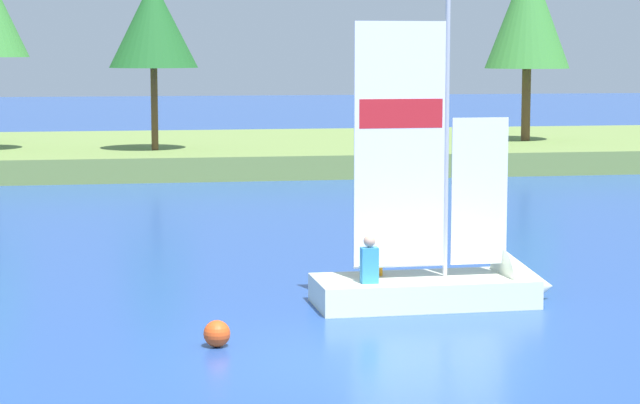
% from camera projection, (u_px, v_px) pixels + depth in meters
% --- Properties ---
extents(ground_plane, '(200.00, 200.00, 0.00)m').
position_uv_depth(ground_plane, '(355.00, 363.00, 17.15)').
color(ground_plane, '#234793').
extents(shore_bank, '(80.00, 13.99, 0.81)m').
position_uv_depth(shore_bank, '(196.00, 152.00, 47.34)').
color(shore_bank, olive).
rests_on(shore_bank, ground).
extents(shoreline_tree_centre, '(3.08, 3.08, 5.94)m').
position_uv_depth(shoreline_tree_centre, '(153.00, 24.00, 42.84)').
color(shoreline_tree_centre, brown).
rests_on(shoreline_tree_centre, shore_bank).
extents(shoreline_tree_midright, '(3.24, 3.24, 7.08)m').
position_uv_depth(shoreline_tree_midright, '(528.00, 12.00, 47.26)').
color(shoreline_tree_midright, brown).
rests_on(shoreline_tree_midright, shore_bank).
extents(sailboat, '(4.21, 1.62, 5.95)m').
position_uv_depth(sailboat, '(461.00, 280.00, 21.17)').
color(sailboat, silver).
rests_on(sailboat, ground).
extents(channel_buoy, '(0.40, 0.40, 0.40)m').
position_uv_depth(channel_buoy, '(217.00, 334.00, 18.08)').
color(channel_buoy, '#E54C19').
rests_on(channel_buoy, ground).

